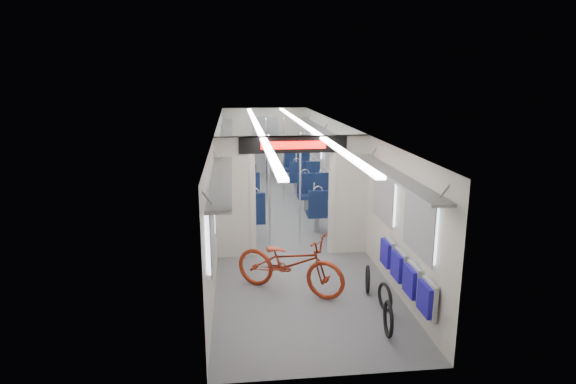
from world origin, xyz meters
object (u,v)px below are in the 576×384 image
object	(u,v)px
stanchion_near_right	(300,190)
stanchion_far_left	(267,161)
bike_hoop_a	(388,321)
bike_hoop_c	(368,281)
flip_bench	(405,273)
bike_hoop_b	(385,299)
stanchion_far_right	(283,161)
seat_bay_far_right	(300,170)
bicycle	(290,263)
seat_bay_far_left	(240,173)
seat_bay_near_left	(242,202)
seat_bay_near_right	(321,199)
stanchion_near_left	(270,193)

from	to	relation	value
stanchion_near_right	stanchion_far_left	xyz separation A→B (m)	(-0.45, 3.33, 0.00)
bike_hoop_a	bike_hoop_c	bearing A→B (deg)	86.05
flip_bench	bike_hoop_b	distance (m)	0.48
flip_bench	stanchion_far_right	xyz separation A→B (m)	(-1.12, 6.44, 0.57)
bike_hoop_b	seat_bay_far_right	xyz separation A→B (m)	(-0.13, 8.20, 0.34)
bicycle	stanchion_near_right	world-z (taller)	stanchion_near_right
bike_hoop_b	seat_bay_far_left	world-z (taller)	seat_bay_far_left
bicycle	seat_bay_near_left	xyz separation A→B (m)	(-0.68, 3.62, 0.07)
seat_bay_far_left	stanchion_far_left	size ratio (longest dim) A/B	0.88
bicycle	seat_bay_far_right	distance (m)	7.48
seat_bay_near_right	stanchion_far_left	bearing A→B (deg)	123.36
bike_hoop_a	bike_hoop_c	distance (m)	1.33
seat_bay_near_right	bike_hoop_b	bearing A→B (deg)	-88.34
stanchion_far_right	seat_bay_near_left	bearing A→B (deg)	-120.12
seat_bay_near_right	stanchion_near_right	size ratio (longest dim) A/B	0.87
bike_hoop_b	stanchion_near_right	size ratio (longest dim) A/B	0.19
bicycle	stanchion_near_right	distance (m)	2.38
bike_hoop_a	bike_hoop_b	distance (m)	0.72
flip_bench	seat_bay_far_left	world-z (taller)	seat_bay_far_left
stanchion_far_left	stanchion_near_left	bearing A→B (deg)	-92.99
seat_bay_near_left	stanchion_far_right	distance (m)	2.40
bicycle	seat_bay_far_left	distance (m)	7.09
stanchion_far_left	seat_bay_near_left	bearing A→B (deg)	-109.91
seat_bay_far_left	seat_bay_near_right	bearing A→B (deg)	-60.15
bike_hoop_a	seat_bay_near_left	xyz separation A→B (m)	(-1.83, 5.12, 0.34)
flip_bench	seat_bay_far_right	size ratio (longest dim) A/B	1.04
bike_hoop_a	bike_hoop_c	xyz separation A→B (m)	(0.09, 1.33, -0.02)
stanchion_near_left	stanchion_far_left	size ratio (longest dim) A/B	1.00
flip_bench	bike_hoop_a	size ratio (longest dim) A/B	4.15
stanchion_far_left	bike_hoop_c	bearing A→B (deg)	-78.07
seat_bay_near_right	seat_bay_near_left	bearing A→B (deg)	-174.42
bike_hoop_c	seat_bay_near_right	bearing A→B (deg)	90.71
bicycle	seat_bay_near_right	size ratio (longest dim) A/B	0.94
flip_bench	seat_bay_far_left	xyz separation A→B (m)	(-2.29, 7.87, -0.04)
seat_bay_far_right	stanchion_far_right	bearing A→B (deg)	-111.77
bike_hoop_c	stanchion_far_left	xyz separation A→B (m)	(-1.21, 5.74, 0.95)
seat_bay_far_right	stanchion_far_left	distance (m)	2.25
bike_hoop_b	stanchion_far_left	bearing A→B (deg)	101.50
seat_bay_near_right	seat_bay_far_right	size ratio (longest dim) A/B	1.00
bike_hoop_c	seat_bay_far_left	size ratio (longest dim) A/B	0.22
bike_hoop_b	bike_hoop_c	xyz separation A→B (m)	(-0.08, 0.64, 0.01)
bike_hoop_b	seat_bay_near_right	distance (m)	4.62
bicycle	seat_bay_near_left	distance (m)	3.68
bike_hoop_c	seat_bay_far_right	xyz separation A→B (m)	(-0.05, 7.57, 0.33)
bike_hoop_b	bike_hoop_c	world-z (taller)	bike_hoop_c
seat_bay_near_right	stanchion_far_left	world-z (taller)	stanchion_far_left
bike_hoop_b	bike_hoop_c	distance (m)	0.64
seat_bay_far_left	stanchion_far_right	size ratio (longest dim) A/B	0.88
seat_bay_far_left	bike_hoop_a	bearing A→B (deg)	-77.95
bicycle	bike_hoop_b	size ratio (longest dim) A/B	4.26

